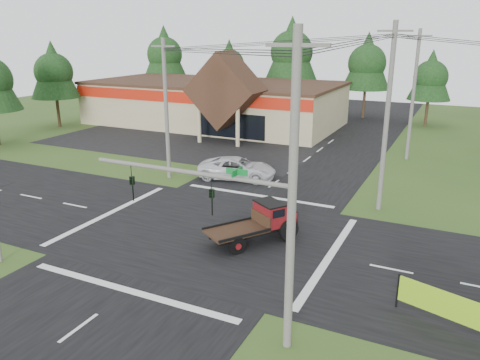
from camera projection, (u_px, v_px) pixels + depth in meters
The scene contains 19 objects.
ground at pixel (208, 233), 26.40m from camera, with size 120.00×120.00×0.00m, color #2E491A.
road_ns at pixel (208, 232), 26.39m from camera, with size 12.00×120.00×0.02m, color black.
road_ew at pixel (208, 232), 26.39m from camera, with size 120.00×12.00×0.02m, color black.
parking_apron at pixel (181, 142), 48.54m from camera, with size 28.00×14.00×0.02m, color black.
cvs_building at pixel (215, 102), 57.51m from camera, with size 30.40×18.20×9.19m.
traffic_signal_mast at pixel (245, 223), 16.22m from camera, with size 8.12×0.24×7.00m.
utility_pole_nr at pixel (292, 198), 15.16m from camera, with size 2.00×0.30×11.00m.
utility_pole_nw at pixel (166, 109), 34.99m from camera, with size 2.00×0.30×10.50m.
utility_pole_ne at pixel (387, 118), 28.21m from camera, with size 2.00×0.30×11.50m.
utility_pole_n at pixel (413, 95), 40.29m from camera, with size 2.00×0.30×11.20m.
tree_row_a at pixel (165, 53), 70.84m from camera, with size 6.72×6.72×12.12m.
tree_row_b at pixel (229, 63), 68.81m from camera, with size 5.60×5.60×10.10m.
tree_row_c at pixel (292, 50), 63.21m from camera, with size 7.28×7.28×13.13m.
tree_row_d at pixel (367, 61), 60.32m from camera, with size 6.16×6.16×11.11m.
tree_row_e at pixel (431, 75), 55.68m from camera, with size 5.04×5.04×9.09m.
tree_side_w at pixel (53, 70), 54.87m from camera, with size 5.60×5.60×10.10m.
antique_flatbed_truck at pixel (254, 224), 24.89m from camera, with size 1.95×5.11×2.14m, color #540C0D, non-canonical shape.
roadside_banner at pixel (453, 311), 17.54m from camera, with size 4.46×0.13×1.52m, color #7BB618, non-canonical shape.
white_pickup at pixel (237, 168), 36.07m from camera, with size 2.73×5.93×1.65m, color silver.
Camera 1 is at (12.19, -21.12, 10.69)m, focal length 35.00 mm.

